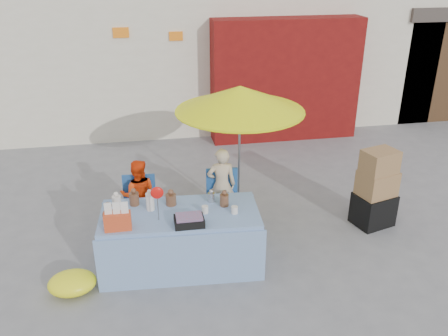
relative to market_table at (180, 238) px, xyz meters
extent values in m
plane|color=slate|center=(0.53, 0.20, -0.41)|extent=(80.00, 80.00, 0.00)
cube|color=silver|center=(0.53, 7.20, 1.84)|extent=(12.00, 5.00, 4.50)
cube|color=maroon|center=(2.73, 4.40, 0.89)|extent=(3.20, 0.60, 2.60)
cube|color=#4C331E|center=(7.03, 6.20, 0.79)|extent=(2.60, 3.00, 2.40)
cube|color=#3F3833|center=(7.03, 6.20, 2.14)|extent=(2.80, 3.20, 0.30)
cube|color=orange|center=(-0.67, 4.68, 1.94)|extent=(0.32, 0.04, 0.20)
cube|color=orange|center=(0.43, 4.68, 1.84)|extent=(0.28, 0.04, 0.18)
cube|color=#7D98C9|center=(0.01, 0.00, -0.01)|extent=(2.08, 1.03, 0.80)
cube|color=#7D98C9|center=(-0.02, -0.47, -0.04)|extent=(2.07, 0.17, 0.75)
cube|color=#7D98C9|center=(0.04, 0.47, -0.04)|extent=(2.07, 0.17, 0.75)
cylinder|color=white|center=(-0.78, 0.21, 0.48)|extent=(0.12, 0.12, 0.19)
cylinder|color=brown|center=(-0.56, 0.31, 0.47)|extent=(0.14, 0.14, 0.17)
cylinder|color=white|center=(-0.36, 0.13, 0.51)|extent=(0.11, 0.11, 0.23)
cylinder|color=brown|center=(-0.08, 0.22, 0.46)|extent=(0.15, 0.15, 0.15)
cylinder|color=#B2B2B7|center=(0.45, 0.21, 0.45)|extent=(0.10, 0.10, 0.13)
cylinder|color=brown|center=(0.60, 0.07, 0.47)|extent=(0.12, 0.12, 0.16)
cylinder|color=white|center=(0.32, -0.07, 0.44)|extent=(0.09, 0.09, 0.10)
cylinder|color=white|center=(0.69, -0.15, 0.44)|extent=(0.09, 0.09, 0.10)
sphere|color=brown|center=(-0.87, -0.05, 0.47)|extent=(0.16, 0.16, 0.16)
ellipsoid|color=red|center=(-0.27, -0.14, 0.77)|extent=(0.16, 0.07, 0.16)
cube|color=#CE431E|center=(-0.76, -0.27, 0.50)|extent=(0.33, 0.17, 0.21)
cube|color=black|center=(0.09, -0.32, 0.44)|extent=(0.38, 0.28, 0.10)
cube|color=#21549B|center=(-0.51, 0.90, -0.19)|extent=(0.51, 0.49, 0.45)
cube|color=#21549B|center=(-0.50, 1.12, 0.24)|extent=(0.48, 0.08, 0.40)
cube|color=#21549B|center=(0.74, 0.90, -0.19)|extent=(0.51, 0.49, 0.45)
cube|color=#21549B|center=(0.75, 1.12, 0.24)|extent=(0.48, 0.08, 0.40)
imported|color=#F93F0D|center=(-0.51, 1.05, 0.14)|extent=(0.57, 0.46, 1.11)
imported|color=beige|center=(0.74, 1.05, 0.19)|extent=(0.46, 0.32, 1.20)
cylinder|color=gray|center=(1.04, 1.20, 0.59)|extent=(0.04, 0.04, 2.00)
cone|color=#E8F10C|center=(1.04, 1.20, 1.49)|extent=(1.90, 1.90, 0.38)
cylinder|color=#E8F10C|center=(1.04, 1.20, 1.31)|extent=(1.90, 1.90, 0.02)
cube|color=black|center=(3.00, 0.52, -0.16)|extent=(0.66, 0.59, 0.50)
cube|color=olive|center=(3.00, 0.52, 0.28)|extent=(0.61, 0.53, 0.38)
cube|color=olive|center=(2.98, 0.50, 0.65)|extent=(0.56, 0.48, 0.34)
ellipsoid|color=#FAFA1A|center=(-1.37, -0.34, -0.28)|extent=(0.73, 0.67, 0.26)
camera|label=1|loc=(-0.37, -5.28, 3.43)|focal=38.00mm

